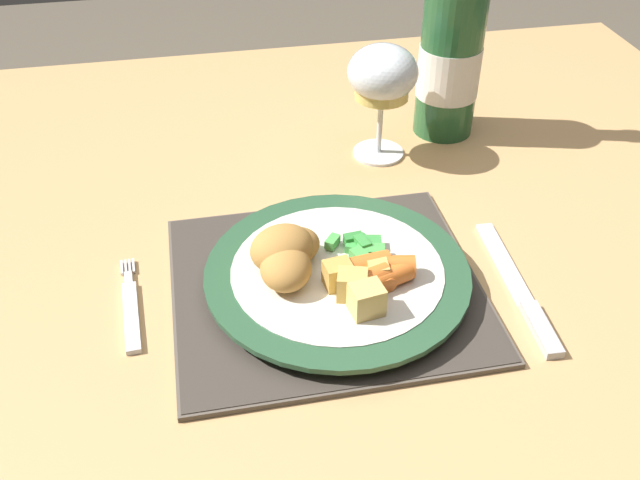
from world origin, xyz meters
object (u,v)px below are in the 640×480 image
at_px(dining_table, 335,277).
at_px(table_knife, 522,296).
at_px(fork, 131,310).
at_px(bottle, 451,52).
at_px(dinner_plate, 337,276).
at_px(wine_glass, 383,77).

xyz_separation_m(dining_table, table_knife, (0.15, -0.17, 0.09)).
xyz_separation_m(fork, bottle, (0.42, 0.29, 0.11)).
height_order(dinner_plate, wine_glass, wine_glass).
relative_size(dining_table, bottle, 4.14).
bearing_deg(dinner_plate, table_knife, -15.70).
bearing_deg(fork, table_knife, -8.26).
distance_m(table_knife, bottle, 0.36).
bearing_deg(wine_glass, dining_table, -123.04).
xyz_separation_m(fork, table_knife, (0.38, -0.06, 0.00)).
distance_m(dinner_plate, bottle, 0.37).
bearing_deg(bottle, wine_glass, -155.99).
bearing_deg(dinner_plate, wine_glass, 66.22).
xyz_separation_m(dining_table, bottle, (0.19, 0.18, 0.20)).
bearing_deg(bottle, dining_table, -136.84).
bearing_deg(dining_table, table_knife, -47.32).
xyz_separation_m(dining_table, fork, (-0.23, -0.11, 0.09)).
distance_m(table_knife, wine_glass, 0.32).
xyz_separation_m(dinner_plate, fork, (-0.20, 0.01, -0.01)).
bearing_deg(fork, wine_glass, 37.58).
distance_m(dining_table, bottle, 0.33).
distance_m(dining_table, fork, 0.27).
distance_m(dining_table, wine_glass, 0.25).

